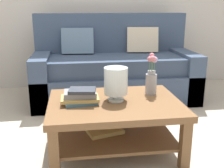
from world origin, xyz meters
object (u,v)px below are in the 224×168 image
coffee_table (114,115)px  flower_pitcher (151,78)px  glass_hurricane_vase (116,82)px  book_stack_main (81,96)px  couch (114,70)px

coffee_table → flower_pitcher: bearing=23.5°
coffee_table → glass_hurricane_vase: 0.27m
coffee_table → glass_hurricane_vase: size_ratio=3.85×
book_stack_main → glass_hurricane_vase: size_ratio=1.07×
couch → coffee_table: size_ratio=1.90×
glass_hurricane_vase → book_stack_main: bearing=-176.7°
couch → glass_hurricane_vase: (-0.18, -1.33, 0.22)m
flower_pitcher → book_stack_main: bearing=-166.1°
couch → book_stack_main: couch is taller
coffee_table → flower_pitcher: flower_pitcher is taller
couch → glass_hurricane_vase: 1.36m
couch → book_stack_main: bearing=-108.9°
glass_hurricane_vase → flower_pitcher: (0.33, 0.13, -0.02)m
couch → flower_pitcher: 1.23m
glass_hurricane_vase → flower_pitcher: flower_pitcher is taller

